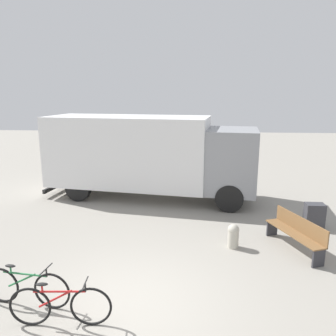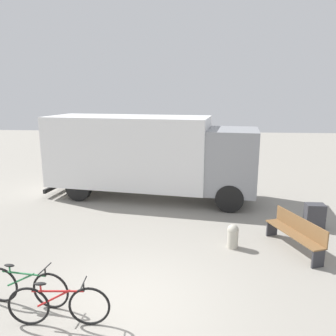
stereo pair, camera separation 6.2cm
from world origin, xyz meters
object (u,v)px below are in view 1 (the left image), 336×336
bollard_near_bench (233,235)px  utility_box (314,216)px  bicycle_middle (60,306)px  delivery_truck (147,153)px  bicycle_near (26,287)px  park_bench (296,231)px

bollard_near_bench → utility_box: size_ratio=0.85×
bicycle_middle → bollard_near_bench: 4.78m
delivery_truck → bollard_near_bench: 5.37m
bicycle_near → delivery_truck: bearing=84.8°
bicycle_near → utility_box: (6.96, 4.39, -0.01)m
delivery_truck → bicycle_near: (-1.39, -7.11, -1.39)m
park_bench → utility_box: size_ratio=2.57×
delivery_truck → utility_box: delivery_truck is taller
park_bench → bicycle_middle: bearing=102.1°
bicycle_middle → bollard_near_bench: bicycle_middle is taller
bicycle_near → bollard_near_bench: bicycle_near is taller
bicycle_near → utility_box: 8.23m
utility_box → bicycle_near: bearing=-147.7°
bollard_near_bench → utility_box: 3.07m
delivery_truck → bicycle_middle: 7.75m
bicycle_near → utility_box: bicycle_near is taller
delivery_truck → utility_box: (5.56, -2.72, -1.40)m
delivery_truck → bicycle_near: 7.38m
delivery_truck → bicycle_near: delivery_truck is taller
bicycle_middle → utility_box: bearing=34.1°
bollard_near_bench → utility_box: utility_box is taller
delivery_truck → bollard_near_bench: bearing=-47.9°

